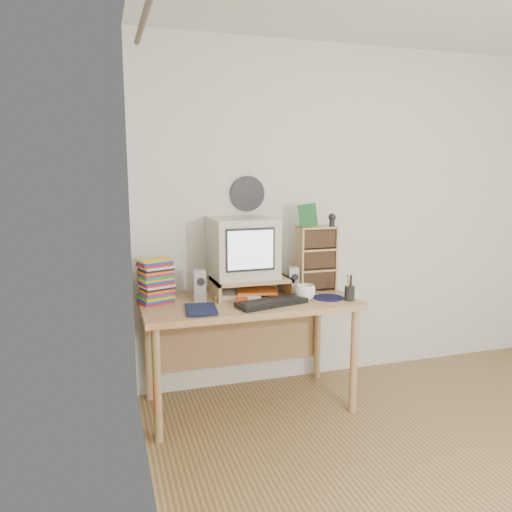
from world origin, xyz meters
TOP-DOWN VIEW (x-y plane):
  - back_wall at (0.00, 1.75)m, footprint 3.50×0.00m
  - left_wall at (-1.75, 0.00)m, footprint 0.00×3.50m
  - curtain at (-1.71, 0.48)m, footprint 0.00×2.20m
  - wall_disc at (-0.93, 1.73)m, footprint 0.25×0.02m
  - desk at (-1.03, 1.44)m, footprint 1.40×0.70m
  - monitor_riser at (-0.98, 1.48)m, footprint 0.52×0.30m
  - crt_monitor at (-1.02, 1.53)m, footprint 0.44×0.44m
  - speaker_left at (-1.34, 1.45)m, footprint 0.09×0.09m
  - speaker_right at (-0.68, 1.46)m, footprint 0.08×0.08m
  - keyboard at (-0.93, 1.20)m, footprint 0.49×0.26m
  - dvd_stack at (-1.62, 1.47)m, footprint 0.23×0.19m
  - cd_rack at (-0.49, 1.50)m, footprint 0.27×0.15m
  - mug at (-0.67, 1.25)m, footprint 0.16×0.16m
  - diary at (-1.47, 1.21)m, footprint 0.24×0.19m
  - mousepad at (-0.51, 1.26)m, footprint 0.24×0.24m
  - pen_cup at (-0.40, 1.16)m, footprint 0.08×0.08m
  - papers at (-1.02, 1.47)m, footprint 0.35×0.30m
  - red_box at (-1.10, 1.29)m, footprint 0.09×0.06m
  - game_box at (-0.56, 1.50)m, footprint 0.13×0.06m
  - webcam at (-0.39, 1.46)m, footprint 0.06×0.06m

SIDE VIEW (x-z plane):
  - desk at x=-1.03m, z-range 0.24..0.99m
  - mousepad at x=-0.51m, z-range 0.75..0.75m
  - keyboard at x=-0.93m, z-range 0.75..0.78m
  - red_box at x=-1.10m, z-range 0.75..0.79m
  - papers at x=-1.02m, z-range 0.75..0.79m
  - diary at x=-1.47m, z-range 0.75..0.80m
  - mug at x=-0.67m, z-range 0.75..0.85m
  - pen_cup at x=-0.40m, z-range 0.75..0.88m
  - speaker_right at x=-0.68m, z-range 0.75..0.94m
  - monitor_riser at x=-0.98m, z-range 0.78..0.90m
  - speaker_left at x=-1.34m, z-range 0.75..0.96m
  - dvd_stack at x=-1.62m, z-range 0.75..1.03m
  - cd_rack at x=-0.49m, z-range 0.75..1.20m
  - crt_monitor at x=-1.02m, z-range 0.87..1.28m
  - curtain at x=-1.71m, z-range 0.05..2.25m
  - back_wall at x=0.00m, z-range -0.50..3.00m
  - left_wall at x=-1.75m, z-range -0.50..3.00m
  - webcam at x=-0.39m, z-range 1.20..1.30m
  - game_box at x=-0.56m, z-range 1.20..1.36m
  - wall_disc at x=-0.93m, z-range 1.30..1.55m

